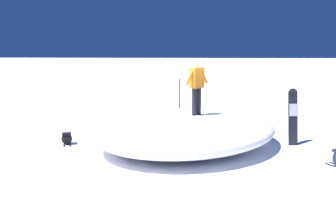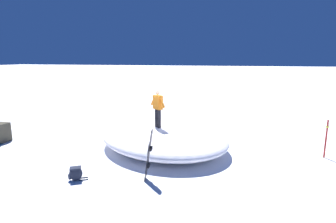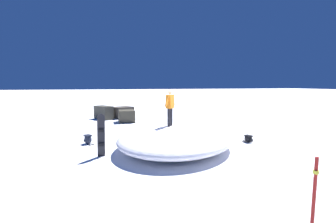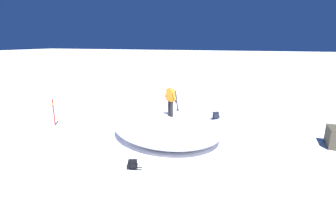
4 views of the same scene
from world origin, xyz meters
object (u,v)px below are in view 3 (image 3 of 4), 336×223
snowboarder_standing (170,105)px  snowboard_primary_upright (101,135)px  backpack_far (249,139)px  trail_marker_pole (314,196)px  backpack_near (88,139)px

snowboarder_standing → snowboard_primary_upright: bearing=11.6°
backpack_far → trail_marker_pole: trail_marker_pole is taller
backpack_near → backpack_far: backpack_near is taller
snowboarder_standing → backpack_far: bearing=178.6°
backpack_near → trail_marker_pole: size_ratio=0.42×
snowboarder_standing → snowboard_primary_upright: size_ratio=0.95×
snowboarder_standing → snowboard_primary_upright: 3.05m
snowboard_primary_upright → backpack_far: 6.70m
snowboarder_standing → snowboard_primary_upright: (2.83, 0.58, -0.99)m
trail_marker_pole → snowboard_primary_upright: bearing=-58.5°
snowboard_primary_upright → backpack_far: size_ratio=2.75×
snowboard_primary_upright → trail_marker_pole: snowboard_primary_upright is taller
backpack_near → trail_marker_pole: (-4.19, 8.06, 0.56)m
backpack_near → trail_marker_pole: trail_marker_pole is taller
snowboarder_standing → trail_marker_pole: snowboarder_standing is taller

